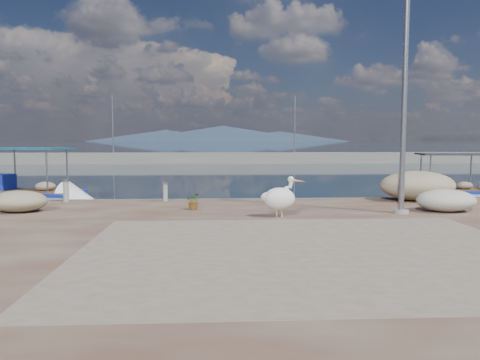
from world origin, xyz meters
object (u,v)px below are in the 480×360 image
boat_right (449,196)px  lamp_post (404,100)px  boat_left (30,199)px  pelican (280,198)px  bollard_near (165,191)px

boat_right → lamp_post: size_ratio=0.74×
boat_left → boat_right: boat_left is taller
boat_left → lamp_post: size_ratio=0.85×
boat_left → boat_right: (17.92, 0.26, -0.03)m
pelican → lamp_post: 4.61m
pelican → lamp_post: lamp_post is taller
boat_left → boat_right: 17.93m
boat_right → pelican: size_ratio=4.29×
boat_right → pelican: (-8.46, -7.03, 0.85)m
boat_right → bollard_near: size_ratio=7.69×
bollard_near → boat_right: bearing=16.1°
boat_left → lamp_post: lamp_post is taller
lamp_post → pelican: bearing=-171.6°
boat_right → lamp_post: (-4.79, -6.49, 3.61)m
boat_right → bollard_near: boat_right is taller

